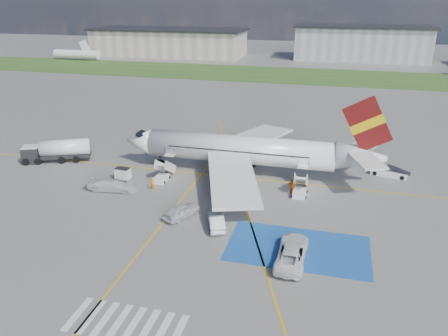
% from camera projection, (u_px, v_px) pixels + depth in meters
% --- Properties ---
extents(ground, '(400.00, 400.00, 0.00)m').
position_uv_depth(ground, '(212.00, 218.00, 49.33)').
color(ground, '#60605E').
rests_on(ground, ground).
extents(grass_strip, '(400.00, 30.00, 0.01)m').
position_uv_depth(grass_strip, '(296.00, 75.00, 134.73)').
color(grass_strip, '#2D4C1E').
rests_on(grass_strip, ground).
extents(taxiway_line_main, '(120.00, 0.20, 0.01)m').
position_uv_depth(taxiway_line_main, '(236.00, 177.00, 60.12)').
color(taxiway_line_main, gold).
rests_on(taxiway_line_main, ground).
extents(taxiway_line_cross, '(0.20, 60.00, 0.01)m').
position_uv_depth(taxiway_line_cross, '(133.00, 260.00, 41.49)').
color(taxiway_line_cross, gold).
rests_on(taxiway_line_cross, ground).
extents(taxiway_line_diag, '(20.71, 56.45, 0.01)m').
position_uv_depth(taxiway_line_diag, '(236.00, 177.00, 60.12)').
color(taxiway_line_diag, gold).
rests_on(taxiway_line_diag, ground).
extents(staging_box, '(14.00, 8.00, 0.01)m').
position_uv_depth(staging_box, '(298.00, 248.00, 43.43)').
color(staging_box, '#1A4C9C').
rests_on(staging_box, ground).
extents(crosswalk, '(9.00, 4.00, 0.01)m').
position_uv_depth(crosswalk, '(126.00, 323.00, 33.57)').
color(crosswalk, silver).
rests_on(crosswalk, ground).
extents(terminal_west, '(60.00, 22.00, 10.00)m').
position_uv_depth(terminal_west, '(169.00, 42.00, 177.01)').
color(terminal_west, gray).
rests_on(terminal_west, ground).
extents(terminal_centre, '(48.00, 18.00, 12.00)m').
position_uv_depth(terminal_centre, '(361.00, 44.00, 163.84)').
color(terminal_centre, gray).
rests_on(terminal_centre, ground).
extents(airliner, '(36.81, 32.95, 11.92)m').
position_uv_depth(airliner, '(250.00, 150.00, 60.31)').
color(airliner, silver).
rests_on(airliner, ground).
extents(airstairs_fwd, '(1.90, 5.20, 3.60)m').
position_uv_depth(airstairs_fwd, '(162.00, 176.00, 59.12)').
color(airstairs_fwd, silver).
rests_on(airstairs_fwd, ground).
extents(airstairs_aft, '(1.90, 5.20, 3.60)m').
position_uv_depth(airstairs_aft, '(300.00, 190.00, 54.85)').
color(airstairs_aft, silver).
rests_on(airstairs_aft, ground).
extents(fuel_tanker, '(9.90, 6.15, 3.31)m').
position_uv_depth(fuel_tanker, '(57.00, 152.00, 65.50)').
color(fuel_tanker, black).
rests_on(fuel_tanker, ground).
extents(gpu_cart, '(2.11, 1.47, 1.66)m').
position_uv_depth(gpu_cart, '(123.00, 174.00, 59.21)').
color(gpu_cart, silver).
rests_on(gpu_cart, ground).
extents(belt_loader, '(5.31, 2.75, 1.54)m').
position_uv_depth(belt_loader, '(389.00, 173.00, 60.53)').
color(belt_loader, silver).
rests_on(belt_loader, ground).
extents(car_silver_a, '(3.74, 5.05, 1.60)m').
position_uv_depth(car_silver_a, '(182.00, 211.00, 49.19)').
color(car_silver_a, silver).
rests_on(car_silver_a, ground).
extents(car_silver_b, '(3.10, 4.81, 1.50)m').
position_uv_depth(car_silver_b, '(216.00, 221.00, 47.05)').
color(car_silver_b, silver).
rests_on(car_silver_b, ground).
extents(van_white_a, '(2.73, 5.79, 2.16)m').
position_uv_depth(van_white_a, '(292.00, 250.00, 41.22)').
color(van_white_a, white).
rests_on(van_white_a, ground).
extents(van_white_b, '(5.10, 2.41, 1.94)m').
position_uv_depth(van_white_b, '(112.00, 184.00, 55.71)').
color(van_white_b, silver).
rests_on(van_white_b, ground).
extents(crew_fwd, '(0.67, 0.50, 1.66)m').
position_uv_depth(crew_fwd, '(153.00, 184.00, 56.06)').
color(crew_fwd, orange).
rests_on(crew_fwd, ground).
extents(crew_nose, '(0.83, 0.96, 1.70)m').
position_uv_depth(crew_nose, '(169.00, 170.00, 60.25)').
color(crew_nose, orange).
rests_on(crew_nose, ground).
extents(crew_aft, '(1.12, 1.19, 1.97)m').
position_uv_depth(crew_aft, '(292.00, 186.00, 54.91)').
color(crew_aft, '#E0580B').
rests_on(crew_aft, ground).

